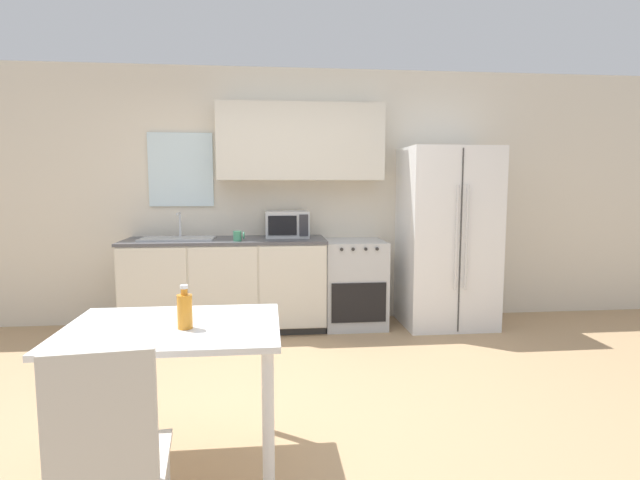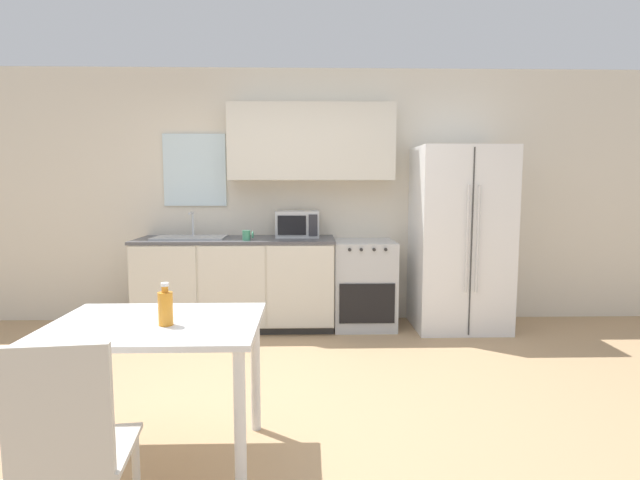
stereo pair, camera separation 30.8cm
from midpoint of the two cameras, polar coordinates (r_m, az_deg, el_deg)
The scene contains 11 objects.
ground_plane at distance 3.63m, azimuth -2.47°, elevation -17.69°, with size 12.00×12.00×0.00m, color tan.
wall_back at distance 5.39m, azimuth -1.74°, elevation 6.08°, with size 12.00×0.38×2.70m.
kitchen_counter at distance 5.20m, azimuth -7.82°, elevation -4.88°, with size 2.01×0.68×0.93m.
oven_range at distance 5.24m, azimuth 6.70°, elevation -5.01°, with size 0.63×0.64×0.90m.
refrigerator at distance 5.34m, azimuth 17.27°, elevation 0.15°, with size 0.92×0.79×1.86m.
kitchen_sink at distance 5.21m, azimuth -13.03°, elevation 0.36°, with size 0.72×0.39×0.26m.
microwave at distance 5.21m, azimuth -0.89°, elevation 1.85°, with size 0.45×0.36×0.27m.
coffee_mug at distance 4.91m, azimuth -6.55°, elevation 0.53°, with size 0.11×0.08×0.10m.
dining_table at distance 2.75m, azimuth -15.11°, elevation -11.36°, with size 1.07×0.81×0.77m.
dining_chair_near at distance 2.12m, azimuth -22.90°, elevation -20.50°, with size 0.44×0.44×0.93m.
drink_bottle at distance 2.61m, azimuth -14.03°, elevation -7.52°, with size 0.07×0.07×0.22m.
Camera 2 is at (0.22, -3.32, 1.48)m, focal length 28.00 mm.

